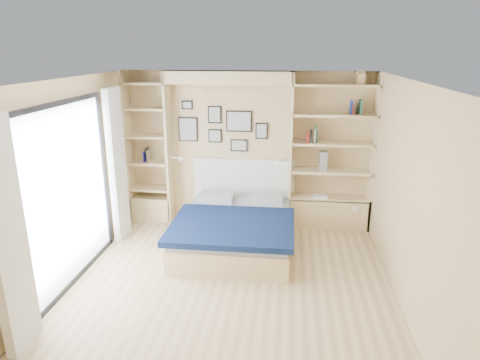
# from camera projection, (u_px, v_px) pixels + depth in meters

# --- Properties ---
(ground) EXTENTS (4.50, 4.50, 0.00)m
(ground) POSITION_uv_depth(u_px,v_px,m) (230.00, 287.00, 5.30)
(ground) COLOR #CCB680
(ground) RESTS_ON ground
(room_shell) EXTENTS (4.50, 4.50, 4.50)m
(room_shell) POSITION_uv_depth(u_px,v_px,m) (218.00, 169.00, 6.47)
(room_shell) COLOR tan
(room_shell) RESTS_ON ground
(bed) EXTENTS (1.70, 2.15, 1.07)m
(bed) POSITION_uv_depth(u_px,v_px,m) (235.00, 229.00, 6.32)
(bed) COLOR beige
(bed) RESTS_ON ground
(photo_gallery) EXTENTS (1.48, 0.02, 0.82)m
(photo_gallery) POSITION_uv_depth(u_px,v_px,m) (221.00, 127.00, 6.99)
(photo_gallery) COLOR black
(photo_gallery) RESTS_ON ground
(reading_lamps) EXTENTS (1.92, 0.12, 0.15)m
(reading_lamps) POSITION_uv_depth(u_px,v_px,m) (228.00, 160.00, 6.91)
(reading_lamps) COLOR silver
(reading_lamps) RESTS_ON ground
(shelf_decor) EXTENTS (3.52, 0.23, 2.03)m
(shelf_decor) POSITION_uv_depth(u_px,v_px,m) (314.00, 125.00, 6.65)
(shelf_decor) COLOR #A51E1E
(shelf_decor) RESTS_ON ground
(deck_chair) EXTENTS (0.44, 0.71, 0.70)m
(deck_chair) POSITION_uv_depth(u_px,v_px,m) (50.00, 223.00, 6.39)
(deck_chair) COLOR tan
(deck_chair) RESTS_ON ground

